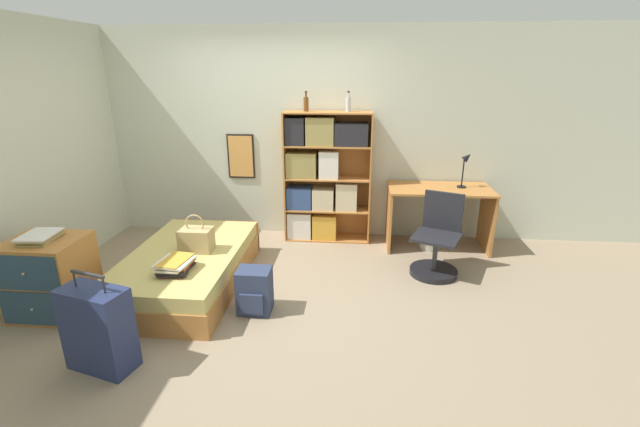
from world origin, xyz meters
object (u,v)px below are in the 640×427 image
Objects in this scene: suitcase at (98,329)px; desk at (438,206)px; book_stack_on_bed at (176,265)px; bookcase at (321,177)px; magazine_pile_on_dresser at (40,237)px; desk_chair at (436,250)px; dresser at (51,277)px; waste_bin at (429,239)px; desk_lamp at (466,163)px; bed at (187,267)px; bottle_green at (306,104)px; bottle_brown at (348,104)px; handbag at (196,239)px; backpack at (255,291)px.

suitcase reaches higher than desk.
bookcase reaches higher than book_stack_on_bed.
magazine_pile_on_dresser is 0.40× the size of desk_chair.
suitcase is 1.10m from dresser.
waste_bin is (2.74, 2.46, -0.20)m from suitcase.
bookcase is at bearing 174.12° from desk.
desk is 0.59m from desk_lamp.
desk_lamp reaches higher than suitcase.
dresser is at bearing -153.75° from waste_bin.
bed is 1.52× the size of desk.
bottle_green reaches higher than desk_lamp.
suitcase is 3.15× the size of waste_bin.
bottle_brown is 1.54m from desk_lamp.
suitcase is 1.78× the size of desk_lamp.
desk is at bearing -7.10° from bottle_brown.
book_stack_on_bed is 1.15m from magazine_pile_on_dresser.
magazine_pile_on_dresser is 3.39m from bottle_brown.
bottle_brown is at bearing 42.86° from handbag.
bed is 1.96m from bookcase.
bottle_green reaches higher than handbag.
bookcase is (2.25, 2.00, 0.08)m from magazine_pile_on_dresser.
desk reaches higher than handbag.
handbag reaches higher than backpack.
desk_lamp is 1.77× the size of waste_bin.
dresser is 0.38m from magazine_pile_on_dresser.
bookcase is 3.73× the size of desk_lamp.
desk is at bearing 32.72° from book_stack_on_bed.
desk_chair is (1.50, -0.88, -1.44)m from bottle_green.
suitcase is at bearing -38.71° from dresser.
dresser is 4.43m from desk_lamp.
desk is at bearing 80.61° from desk_chair.
book_stack_on_bed is 0.44× the size of desk_chair.
desk is at bearing 26.55° from dresser.
dresser is 3.17m from bottle_green.
backpack is (-0.44, -1.82, -0.62)m from bookcase.
dresser is 4.11m from desk.
waste_bin is (0.04, 0.66, -0.15)m from desk_chair.
waste_bin is at bearing 24.68° from handbag.
magazine_pile_on_dresser is at bearing -147.85° from bed.
desk_chair is (3.55, 1.11, -0.08)m from dresser.
bottle_brown is 0.55× the size of desk_lamp.
magazine_pile_on_dresser is 1.89m from backpack.
desk is (3.68, 1.85, -0.21)m from magazine_pile_on_dresser.
bottle_brown is 2.47m from backpack.
waste_bin is (1.80, 1.60, -0.08)m from backpack.
book_stack_on_bed is 0.75m from backpack.
magazine_pile_on_dresser is (-1.00, -0.63, 0.55)m from bed.
book_stack_on_bed is at bearing 9.61° from magazine_pile_on_dresser.
bottle_green reaches higher than bed.
desk_lamp is at bearing 62.55° from desk_chair.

